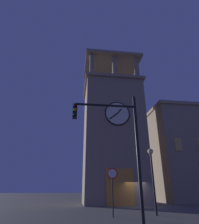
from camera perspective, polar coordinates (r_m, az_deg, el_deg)
ground_plane at (r=23.21m, az=11.71°, el=-25.98°), size 200.00×200.00×0.00m
clocktower at (r=27.71m, az=3.97°, el=-7.06°), size 8.62×7.66×23.23m
traffic_signal_mid at (r=9.74m, az=5.50°, el=-7.26°), size 3.40×0.41×6.46m
street_lamp at (r=15.70m, az=15.42°, el=-15.49°), size 0.44×0.44×4.70m
no_horn_sign at (r=14.09m, az=3.87°, el=-18.97°), size 0.78×0.14×3.14m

